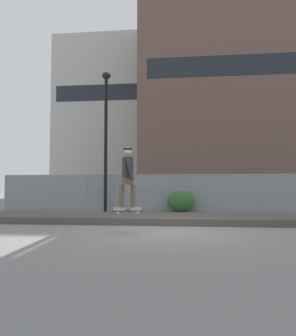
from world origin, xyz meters
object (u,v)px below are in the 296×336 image
Objects in this scene: parked_car_near at (117,193)px; parked_car_mid at (219,193)px; skateboard at (127,211)px; shrub_left at (181,202)px; skater at (128,175)px; street_lamp at (106,124)px.

parked_car_mid is at bearing 0.48° from parked_car_near.
shrub_left reaches higher than skateboard.
skater is 7.61m from shrub_left.
skateboard is 0.61× the size of shrub_left.
parked_car_mid is (6.26, 0.05, 0.00)m from parked_car_near.
skater reaches higher than parked_car_mid.
street_lamp reaches higher than shrub_left.
skateboard is 7.54m from shrub_left.
parked_car_mid is at bearing 36.71° from street_lamp.
parked_car_near reaches higher than skateboard.
skater is at bearing -72.20° from street_lamp.
street_lamp is (-2.40, 7.48, 2.83)m from skater.
shrub_left is at bearing -116.38° from parked_car_mid.
shrub_left is (-2.22, -4.48, -0.32)m from parked_car_mid.
skater is (-0.00, 0.00, 0.95)m from skateboard.
skater is 0.24× the size of street_lamp.
skater is 1.24× the size of shrub_left.
skateboard is 0.49× the size of skater.
skateboard is at bearing -26.57° from skater.
skateboard is at bearing -106.53° from parked_car_mid.
parked_car_mid is 3.29× the size of shrub_left.
parked_car_mid is at bearing 73.47° from skater.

